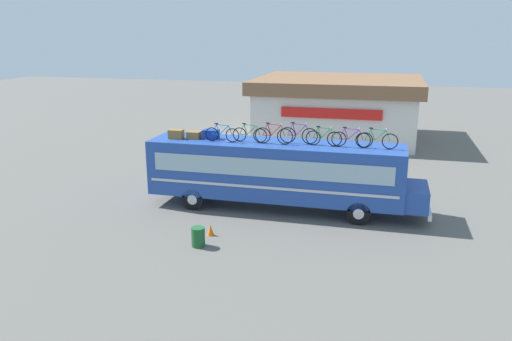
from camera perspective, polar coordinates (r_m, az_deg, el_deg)
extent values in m
plane|color=#605E59|center=(24.34, 2.05, -4.21)|extent=(120.00, 120.00, 0.00)
cube|color=#23479E|center=(23.77, 2.10, 0.13)|extent=(11.78, 2.59, 2.55)
cube|color=#23479E|center=(23.54, 17.46, -2.77)|extent=(0.99, 2.39, 0.96)
cube|color=#99B7C6|center=(22.44, 1.38, 0.24)|extent=(10.84, 0.04, 0.81)
cube|color=#99B7C6|center=(24.92, 2.76, 1.76)|extent=(10.84, 0.04, 0.81)
cube|color=silver|center=(22.69, 1.37, -1.96)|extent=(11.31, 0.03, 0.12)
cube|color=silver|center=(25.15, 2.73, -0.23)|extent=(11.31, 0.03, 0.12)
cube|color=silver|center=(23.75, 18.69, -4.14)|extent=(0.16, 2.46, 0.24)
cylinder|color=black|center=(22.60, 11.42, -4.69)|extent=(1.04, 0.28, 1.04)
cylinder|color=silver|center=(22.60, 11.42, -4.69)|extent=(0.47, 0.30, 0.47)
cylinder|color=black|center=(24.79, 11.74, -2.90)|extent=(1.04, 0.28, 1.04)
cylinder|color=silver|center=(24.79, 11.74, -2.90)|extent=(0.47, 0.30, 0.47)
cylinder|color=black|center=(24.15, -7.04, -3.18)|extent=(1.04, 0.28, 1.04)
cylinder|color=silver|center=(24.15, -7.04, -3.18)|extent=(0.47, 0.30, 0.47)
cylinder|color=black|center=(26.21, -5.21, -1.64)|extent=(1.04, 0.28, 1.04)
cylinder|color=silver|center=(26.21, -5.21, -1.64)|extent=(0.47, 0.30, 0.47)
cube|color=olive|center=(24.62, -8.93, 4.04)|extent=(0.67, 0.45, 0.43)
cube|color=olive|center=(24.53, -6.93, 3.97)|extent=(0.61, 0.51, 0.34)
cube|color=#193899|center=(24.35, -5.05, 4.06)|extent=(0.73, 0.47, 0.44)
torus|color=black|center=(23.80, -4.94, 4.06)|extent=(0.65, 0.04, 0.65)
torus|color=black|center=(23.50, -2.66, 3.95)|extent=(0.65, 0.04, 0.65)
cylinder|color=#197FDB|center=(23.66, -4.28, 4.61)|extent=(0.19, 0.04, 0.46)
cylinder|color=#197FDB|center=(23.57, -3.59, 4.55)|extent=(0.46, 0.04, 0.45)
cylinder|color=#197FDB|center=(23.56, -3.78, 5.09)|extent=(0.60, 0.04, 0.07)
cylinder|color=#197FDB|center=(23.74, -4.51, 4.07)|extent=(0.38, 0.03, 0.05)
cylinder|color=#197FDB|center=(23.72, -4.71, 4.61)|extent=(0.24, 0.03, 0.48)
cylinder|color=#197FDB|center=(23.48, -2.87, 4.49)|extent=(0.21, 0.03, 0.45)
cylinder|color=silver|center=(23.46, -3.09, 5.15)|extent=(0.03, 0.44, 0.03)
ellipsoid|color=black|center=(23.64, -4.47, 5.25)|extent=(0.20, 0.08, 0.06)
torus|color=black|center=(23.68, -1.85, 4.06)|extent=(0.66, 0.04, 0.66)
torus|color=black|center=(23.42, 0.47, 3.94)|extent=(0.66, 0.04, 0.66)
cylinder|color=green|center=(23.55, -1.16, 4.61)|extent=(0.19, 0.04, 0.47)
cylinder|color=green|center=(23.48, -0.46, 4.54)|extent=(0.46, 0.04, 0.45)
cylinder|color=green|center=(23.46, -0.65, 5.10)|extent=(0.59, 0.04, 0.07)
cylinder|color=green|center=(23.62, -1.41, 4.06)|extent=(0.38, 0.03, 0.05)
cylinder|color=green|center=(23.60, -1.60, 4.61)|extent=(0.24, 0.03, 0.49)
cylinder|color=green|center=(23.40, 0.26, 4.49)|extent=(0.21, 0.03, 0.46)
cylinder|color=silver|center=(23.37, 0.05, 5.15)|extent=(0.03, 0.44, 0.03)
ellipsoid|color=black|center=(23.52, -1.35, 5.26)|extent=(0.20, 0.08, 0.06)
torus|color=black|center=(23.25, 0.76, 3.95)|extent=(0.74, 0.04, 0.74)
torus|color=black|center=(23.04, 3.26, 3.82)|extent=(0.74, 0.04, 0.74)
cylinder|color=red|center=(23.13, 1.51, 4.59)|extent=(0.20, 0.04, 0.53)
cylinder|color=red|center=(23.07, 2.26, 4.51)|extent=(0.48, 0.04, 0.51)
cylinder|color=red|center=(23.04, 2.07, 5.15)|extent=(0.62, 0.04, 0.07)
cylinder|color=red|center=(23.21, 1.23, 3.95)|extent=(0.39, 0.03, 0.05)
cylinder|color=red|center=(23.18, 1.04, 4.59)|extent=(0.25, 0.03, 0.55)
cylinder|color=red|center=(23.00, 3.04, 4.45)|extent=(0.22, 0.03, 0.51)
cylinder|color=silver|center=(22.97, 2.82, 5.20)|extent=(0.03, 0.44, 0.03)
ellipsoid|color=black|center=(23.09, 1.32, 5.33)|extent=(0.20, 0.08, 0.06)
torus|color=black|center=(23.37, 3.57, 3.98)|extent=(0.74, 0.04, 0.74)
torus|color=black|center=(23.20, 6.03, 3.85)|extent=(0.74, 0.04, 0.74)
cylinder|color=purple|center=(23.26, 4.32, 4.62)|extent=(0.20, 0.04, 0.53)
cylinder|color=purple|center=(23.21, 5.06, 4.53)|extent=(0.47, 0.04, 0.51)
cylinder|color=purple|center=(23.18, 4.87, 5.17)|extent=(0.61, 0.04, 0.07)
cylinder|color=purple|center=(23.33, 4.03, 3.98)|extent=(0.39, 0.03, 0.05)
cylinder|color=purple|center=(23.30, 3.85, 4.62)|extent=(0.25, 0.03, 0.55)
cylinder|color=purple|center=(23.17, 5.82, 4.47)|extent=(0.21, 0.03, 0.51)
cylinder|color=silver|center=(23.13, 5.62, 5.21)|extent=(0.03, 0.44, 0.03)
ellipsoid|color=black|center=(23.22, 4.13, 5.35)|extent=(0.20, 0.08, 0.06)
torus|color=black|center=(23.02, 6.41, 3.65)|extent=(0.67, 0.04, 0.67)
torus|color=black|center=(22.91, 8.77, 3.51)|extent=(0.67, 0.04, 0.67)
cylinder|color=green|center=(22.93, 7.14, 4.23)|extent=(0.19, 0.04, 0.47)
cylinder|color=green|center=(22.90, 7.84, 4.15)|extent=(0.44, 0.04, 0.46)
cylinder|color=green|center=(22.87, 7.68, 4.73)|extent=(0.57, 0.04, 0.07)
cylinder|color=green|center=(22.99, 6.86, 3.65)|extent=(0.36, 0.03, 0.05)
cylinder|color=green|center=(22.96, 6.69, 4.23)|extent=(0.24, 0.03, 0.49)
cylinder|color=green|center=(22.87, 8.58, 4.08)|extent=(0.20, 0.03, 0.46)
cylinder|color=silver|center=(22.83, 8.39, 4.77)|extent=(0.03, 0.44, 0.03)
ellipsoid|color=black|center=(22.89, 6.97, 4.90)|extent=(0.20, 0.08, 0.06)
torus|color=black|center=(22.91, 9.26, 3.50)|extent=(0.67, 0.04, 0.67)
torus|color=black|center=(22.84, 11.90, 3.34)|extent=(0.67, 0.04, 0.67)
cylinder|color=purple|center=(22.84, 10.08, 4.08)|extent=(0.20, 0.04, 0.48)
cylinder|color=purple|center=(22.82, 10.87, 3.99)|extent=(0.49, 0.04, 0.46)
cylinder|color=purple|center=(22.78, 10.69, 4.58)|extent=(0.64, 0.04, 0.07)
cylinder|color=purple|center=(22.89, 9.76, 3.50)|extent=(0.40, 0.03, 0.05)
cylinder|color=purple|center=(22.85, 9.57, 4.08)|extent=(0.26, 0.03, 0.50)
cylinder|color=purple|center=(22.80, 11.69, 3.91)|extent=(0.22, 0.03, 0.47)
cylinder|color=silver|center=(22.76, 11.49, 4.61)|extent=(0.03, 0.44, 0.03)
ellipsoid|color=black|center=(22.79, 9.90, 4.76)|extent=(0.20, 0.08, 0.06)
torus|color=black|center=(22.83, 12.08, 3.35)|extent=(0.70, 0.04, 0.70)
torus|color=black|center=(22.82, 14.76, 3.17)|extent=(0.70, 0.04, 0.70)
cylinder|color=green|center=(22.77, 12.93, 3.94)|extent=(0.20, 0.04, 0.50)
cylinder|color=green|center=(22.77, 13.73, 3.85)|extent=(0.50, 0.04, 0.48)
cylinder|color=green|center=(22.72, 13.55, 4.46)|extent=(0.64, 0.04, 0.07)
cylinder|color=green|center=(22.82, 12.59, 3.34)|extent=(0.41, 0.03, 0.05)
cylinder|color=green|center=(22.78, 12.41, 3.95)|extent=(0.26, 0.03, 0.52)
cylinder|color=green|center=(22.77, 14.56, 3.77)|extent=(0.22, 0.03, 0.48)
cylinder|color=silver|center=(22.72, 14.37, 4.49)|extent=(0.03, 0.44, 0.03)
ellipsoid|color=black|center=(22.72, 12.75, 4.65)|extent=(0.20, 0.08, 0.06)
cube|color=silver|center=(40.85, 9.12, 6.27)|extent=(11.58, 10.00, 3.69)
cube|color=brown|center=(40.56, 9.26, 9.51)|extent=(12.51, 10.79, 0.96)
cube|color=red|center=(35.71, 8.36, 6.33)|extent=(6.95, 0.16, 0.70)
cylinder|color=#1E592D|center=(20.17, -6.49, -7.38)|extent=(0.53, 0.53, 0.77)
cone|color=orange|center=(21.20, -5.10, -6.64)|extent=(0.29, 0.29, 0.46)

